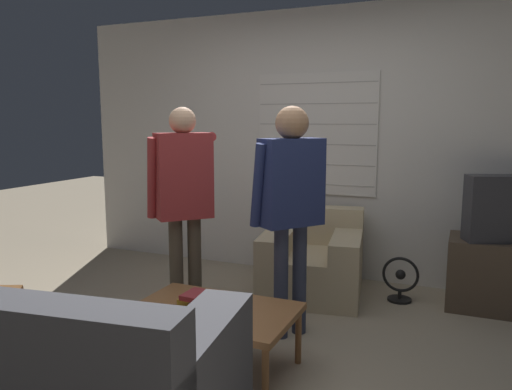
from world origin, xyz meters
TOP-DOWN VIEW (x-y plane):
  - ground_plane at (0.00, 0.00)m, footprint 16.00×16.00m
  - wall_back at (-0.00, 2.03)m, footprint 5.20×0.08m
  - couch_blue at (-0.41, -1.14)m, footprint 1.85×1.14m
  - armchair_beige at (0.11, 1.45)m, footprint 0.96×1.00m
  - coffee_table at (-0.05, -0.11)m, footprint 0.98×0.63m
  - person_left_standing at (-0.56, 0.42)m, footprint 0.51×0.79m
  - person_right_standing at (0.21, 0.55)m, footprint 0.49×0.76m
  - book_stack at (-0.18, -0.07)m, footprint 0.22×0.18m
  - soda_can at (-0.01, -0.23)m, footprint 0.07×0.07m
  - spare_remote at (-0.18, -0.09)m, footprint 0.06×0.13m
  - floor_fan at (0.85, 1.54)m, footprint 0.30×0.20m

SIDE VIEW (x-z plane):
  - ground_plane at x=0.00m, z-range 0.00..0.00m
  - floor_fan at x=0.85m, z-range -0.01..0.37m
  - armchair_beige at x=0.11m, z-range -0.07..0.65m
  - couch_blue at x=-0.41m, z-range -0.11..0.78m
  - coffee_table at x=-0.05m, z-range 0.16..0.55m
  - spare_remote at x=-0.18m, z-range 0.39..0.41m
  - book_stack at x=-0.18m, z-range 0.39..0.46m
  - soda_can at x=-0.01m, z-range 0.39..0.51m
  - person_left_standing at x=-0.56m, z-range 0.21..1.81m
  - person_right_standing at x=0.21m, z-range 0.22..1.82m
  - wall_back at x=0.00m, z-range 0.00..2.55m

